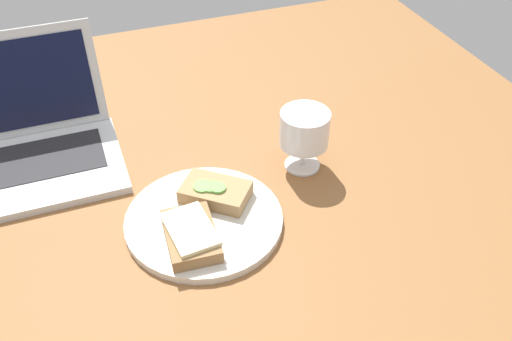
{
  "coord_description": "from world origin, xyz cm",
  "views": [
    {
      "loc": [
        -21.3,
        -68.52,
        68.68
      ],
      "look_at": [
        4.04,
        0.25,
        8.0
      ],
      "focal_mm": 40.0,
      "sensor_mm": 36.0,
      "label": 1
    }
  ],
  "objects_px": {
    "sandwich_with_cucumber": "(214,190)",
    "wine_glass": "(304,131)",
    "sandwich_with_cheese": "(191,234)",
    "laptop": "(21,141)",
    "plate": "(204,220)"
  },
  "relations": [
    {
      "from": "sandwich_with_cucumber",
      "to": "wine_glass",
      "type": "distance_m",
      "value": 0.19
    },
    {
      "from": "sandwich_with_cheese",
      "to": "laptop",
      "type": "height_order",
      "value": "laptop"
    },
    {
      "from": "plate",
      "to": "wine_glass",
      "type": "bearing_deg",
      "value": 21.14
    },
    {
      "from": "plate",
      "to": "sandwich_with_cheese",
      "type": "distance_m",
      "value": 0.06
    },
    {
      "from": "sandwich_with_cucumber",
      "to": "plate",
      "type": "bearing_deg",
      "value": -126.67
    },
    {
      "from": "plate",
      "to": "laptop",
      "type": "xyz_separation_m",
      "value": [
        -0.26,
        0.27,
        0.04
      ]
    },
    {
      "from": "wine_glass",
      "to": "laptop",
      "type": "bearing_deg",
      "value": 157.88
    },
    {
      "from": "sandwich_with_cucumber",
      "to": "laptop",
      "type": "height_order",
      "value": "laptop"
    },
    {
      "from": "laptop",
      "to": "sandwich_with_cucumber",
      "type": "bearing_deg",
      "value": -38.11
    },
    {
      "from": "sandwich_with_cucumber",
      "to": "laptop",
      "type": "relative_size",
      "value": 0.39
    },
    {
      "from": "sandwich_with_cheese",
      "to": "wine_glass",
      "type": "relative_size",
      "value": 1.06
    },
    {
      "from": "sandwich_with_cheese",
      "to": "laptop",
      "type": "bearing_deg",
      "value": 125.96
    },
    {
      "from": "plate",
      "to": "sandwich_with_cheese",
      "type": "height_order",
      "value": "sandwich_with_cheese"
    },
    {
      "from": "plate",
      "to": "laptop",
      "type": "distance_m",
      "value": 0.38
    },
    {
      "from": "plate",
      "to": "sandwich_with_cucumber",
      "type": "height_order",
      "value": "sandwich_with_cucumber"
    }
  ]
}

